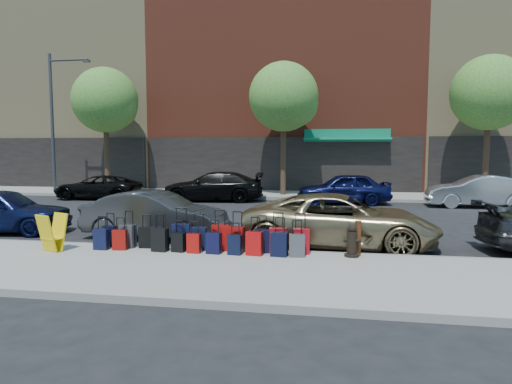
% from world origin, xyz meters
% --- Properties ---
extents(ground, '(120.00, 120.00, 0.00)m').
position_xyz_m(ground, '(0.00, 0.00, 0.00)').
color(ground, black).
rests_on(ground, ground).
extents(sidewalk_near, '(60.00, 4.00, 0.15)m').
position_xyz_m(sidewalk_near, '(0.00, -6.50, 0.07)').
color(sidewalk_near, gray).
rests_on(sidewalk_near, ground).
extents(sidewalk_far, '(60.00, 4.00, 0.15)m').
position_xyz_m(sidewalk_far, '(0.00, 10.00, 0.07)').
color(sidewalk_far, gray).
rests_on(sidewalk_far, ground).
extents(curb_near, '(60.00, 0.08, 0.15)m').
position_xyz_m(curb_near, '(0.00, -4.48, 0.07)').
color(curb_near, gray).
rests_on(curb_near, ground).
extents(curb_far, '(60.00, 0.08, 0.15)m').
position_xyz_m(curb_far, '(0.00, 7.98, 0.07)').
color(curb_far, gray).
rests_on(curb_far, ground).
extents(building_left, '(15.00, 12.12, 16.00)m').
position_xyz_m(building_left, '(-16.00, 17.98, 7.98)').
color(building_left, tan).
rests_on(building_left, ground).
extents(building_center, '(17.00, 12.85, 20.00)m').
position_xyz_m(building_center, '(0.00, 17.99, 9.98)').
color(building_center, maroon).
rests_on(building_center, ground).
extents(tree_left, '(3.80, 3.80, 7.27)m').
position_xyz_m(tree_left, '(-9.86, 9.50, 5.41)').
color(tree_left, black).
rests_on(tree_left, sidewalk_far).
extents(tree_center, '(3.80, 3.80, 7.27)m').
position_xyz_m(tree_center, '(0.64, 9.50, 5.41)').
color(tree_center, black).
rests_on(tree_center, sidewalk_far).
extents(tree_right, '(3.80, 3.80, 7.27)m').
position_xyz_m(tree_right, '(11.14, 9.50, 5.41)').
color(tree_right, black).
rests_on(tree_right, sidewalk_far).
extents(streetlight, '(2.59, 0.18, 8.00)m').
position_xyz_m(streetlight, '(-12.80, 8.80, 4.66)').
color(streetlight, '#333338').
rests_on(streetlight, sidewalk_far).
extents(suitcase_front_0, '(0.37, 0.22, 0.87)m').
position_xyz_m(suitcase_front_0, '(-2.45, -4.78, 0.42)').
color(suitcase_front_0, black).
rests_on(suitcase_front_0, sidewalk_near).
extents(suitcase_front_1, '(0.43, 0.28, 0.95)m').
position_xyz_m(suitcase_front_1, '(-1.92, -4.82, 0.45)').
color(suitcase_front_1, '#38383D').
rests_on(suitcase_front_1, sidewalk_near).
extents(suitcase_front_2, '(0.38, 0.24, 0.86)m').
position_xyz_m(suitcase_front_2, '(-1.44, -4.78, 0.42)').
color(suitcase_front_2, black).
rests_on(suitcase_front_2, sidewalk_near).
extents(suitcase_front_3, '(0.38, 0.22, 0.88)m').
position_xyz_m(suitcase_front_3, '(-1.08, -4.84, 0.43)').
color(suitcase_front_3, black).
rests_on(suitcase_front_3, sidewalk_near).
extents(suitcase_front_4, '(0.48, 0.32, 1.07)m').
position_xyz_m(suitcase_front_4, '(-0.48, -4.84, 0.48)').
color(suitcase_front_4, black).
rests_on(suitcase_front_4, sidewalk_near).
extents(suitcase_front_5, '(0.40, 0.24, 0.93)m').
position_xyz_m(suitcase_front_5, '(-0.04, -4.78, 0.44)').
color(suitcase_front_5, black).
rests_on(suitcase_front_5, sidewalk_near).
extents(suitcase_front_6, '(0.46, 0.31, 1.03)m').
position_xyz_m(suitcase_front_6, '(0.51, -4.77, 0.47)').
color(suitcase_front_6, '#9F0D0A').
rests_on(suitcase_front_6, sidewalk_near).
extents(suitcase_front_7, '(0.45, 0.30, 1.01)m').
position_xyz_m(suitcase_front_7, '(0.94, -4.84, 0.47)').
color(suitcase_front_7, '#960C09').
rests_on(suitcase_front_7, sidewalk_near).
extents(suitcase_front_8, '(0.40, 0.24, 0.92)m').
position_xyz_m(suitcase_front_8, '(1.57, -4.82, 0.44)').
color(suitcase_front_8, black).
rests_on(suitcase_front_8, sidewalk_near).
extents(suitcase_front_9, '(0.42, 0.25, 0.99)m').
position_xyz_m(suitcase_front_9, '(1.96, -4.77, 0.46)').
color(suitcase_front_9, maroon).
rests_on(suitcase_front_9, sidewalk_near).
extents(suitcase_front_10, '(0.45, 0.30, 0.99)m').
position_xyz_m(suitcase_front_10, '(2.52, -4.81, 0.46)').
color(suitcase_front_10, '#A30A14').
rests_on(suitcase_front_10, sidewalk_near).
extents(suitcase_back_0, '(0.36, 0.21, 0.85)m').
position_xyz_m(suitcase_back_0, '(-2.48, -5.17, 0.41)').
color(suitcase_back_0, black).
rests_on(suitcase_back_0, sidewalk_near).
extents(suitcase_back_1, '(0.37, 0.24, 0.83)m').
position_xyz_m(suitcase_back_1, '(-2.00, -5.12, 0.41)').
color(suitcase_back_1, maroon).
rests_on(suitcase_back_1, sidewalk_near).
extents(suitcase_back_3, '(0.41, 0.26, 0.93)m').
position_xyz_m(suitcase_back_3, '(-0.94, -5.11, 0.44)').
color(suitcase_back_3, black).
rests_on(suitcase_back_3, sidewalk_near).
extents(suitcase_back_4, '(0.35, 0.23, 0.77)m').
position_xyz_m(suitcase_back_4, '(-0.47, -5.09, 0.39)').
color(suitcase_back_4, black).
rests_on(suitcase_back_4, sidewalk_near).
extents(suitcase_back_5, '(0.34, 0.21, 0.78)m').
position_xyz_m(suitcase_back_5, '(-0.05, -5.14, 0.39)').
color(suitcase_back_5, '#9D0E0A').
rests_on(suitcase_back_5, sidewalk_near).
extents(suitcase_back_6, '(0.37, 0.25, 0.84)m').
position_xyz_m(suitcase_back_6, '(0.44, -5.13, 0.41)').
color(suitcase_back_6, black).
rests_on(suitcase_back_6, sidewalk_near).
extents(suitcase_back_7, '(0.34, 0.22, 0.78)m').
position_xyz_m(suitcase_back_7, '(0.97, -5.15, 0.39)').
color(suitcase_back_7, black).
rests_on(suitcase_back_7, sidewalk_near).
extents(suitcase_back_8, '(0.42, 0.28, 0.92)m').
position_xyz_m(suitcase_back_8, '(1.44, -5.13, 0.44)').
color(suitcase_back_8, '#AA0A0C').
rests_on(suitcase_back_8, sidewalk_near).
extents(suitcase_back_9, '(0.41, 0.26, 0.93)m').
position_xyz_m(suitcase_back_9, '(2.04, -5.14, 0.44)').
color(suitcase_back_9, black).
rests_on(suitcase_back_9, sidewalk_near).
extents(suitcase_back_10, '(0.39, 0.25, 0.88)m').
position_xyz_m(suitcase_back_10, '(2.46, -5.11, 0.42)').
color(suitcase_back_10, '#3F4045').
rests_on(suitcase_back_10, sidewalk_near).
extents(fire_hydrant, '(0.40, 0.35, 0.78)m').
position_xyz_m(fire_hydrant, '(3.73, -4.87, 0.51)').
color(fire_hydrant, black).
rests_on(fire_hydrant, sidewalk_near).
extents(bollard, '(0.15, 0.15, 0.84)m').
position_xyz_m(bollard, '(3.88, -4.76, 0.58)').
color(bollard, '#38190C').
rests_on(bollard, sidewalk_near).
extents(display_rack, '(0.69, 0.72, 0.93)m').
position_xyz_m(display_rack, '(-3.58, -5.54, 0.61)').
color(display_rack, yellow).
rests_on(display_rack, sidewalk_near).
extents(car_near_0, '(4.46, 2.26, 1.46)m').
position_xyz_m(car_near_0, '(-7.20, -2.84, 0.73)').
color(car_near_0, '#0D1339').
rests_on(car_near_0, ground).
extents(car_near_1, '(4.42, 1.84, 1.42)m').
position_xyz_m(car_near_1, '(-1.97, -2.87, 0.71)').
color(car_near_1, '#323235').
rests_on(car_near_1, ground).
extents(car_near_2, '(5.33, 2.59, 1.46)m').
position_xyz_m(car_near_2, '(3.47, -3.14, 0.73)').
color(car_near_2, '#96825C').
rests_on(car_near_2, ground).
extents(car_far_0, '(4.61, 2.26, 1.26)m').
position_xyz_m(car_far_0, '(-9.17, 6.83, 0.63)').
color(car_far_0, black).
rests_on(car_far_0, ground).
extents(car_far_1, '(5.41, 2.72, 1.51)m').
position_xyz_m(car_far_1, '(-2.86, 6.98, 0.75)').
color(car_far_1, black).
rests_on(car_far_1, ground).
extents(car_far_2, '(4.64, 2.30, 1.52)m').
position_xyz_m(car_far_2, '(3.75, 6.76, 0.76)').
color(car_far_2, '#0D113C').
rests_on(car_far_2, ground).
extents(car_far_3, '(4.53, 1.64, 1.49)m').
position_xyz_m(car_far_3, '(9.82, 6.53, 0.74)').
color(car_far_3, silver).
rests_on(car_far_3, ground).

